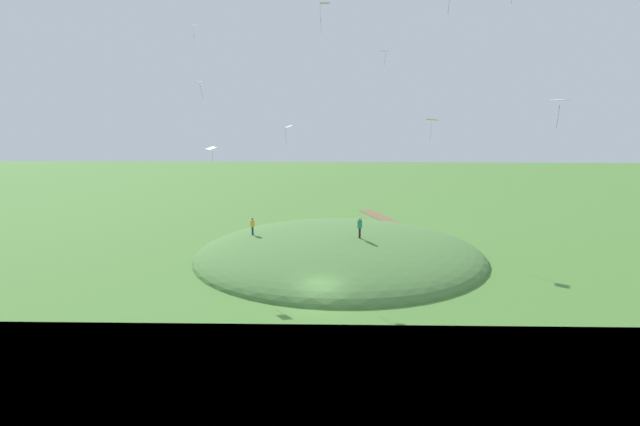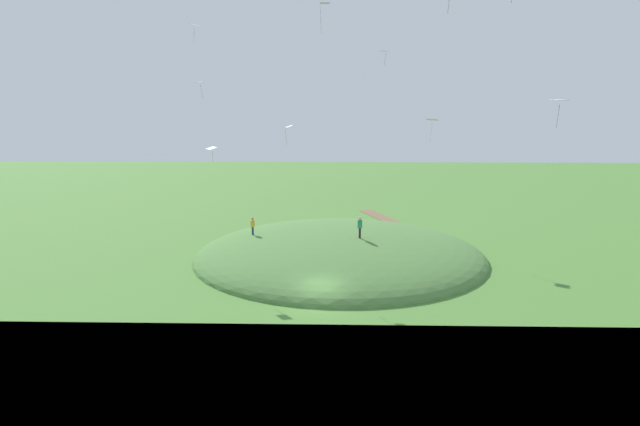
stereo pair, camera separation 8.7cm
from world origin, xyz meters
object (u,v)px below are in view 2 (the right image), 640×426
(person_with_child, at_px, (253,224))
(kite_7, at_px, (324,6))
(kite_4, at_px, (195,26))
(kite_5, at_px, (384,52))
(kite_2, at_px, (559,101))
(kite_10, at_px, (432,121))
(person_walking_path, at_px, (360,225))
(kite_3, at_px, (289,128))
(kite_1, at_px, (212,149))
(kite_9, at_px, (200,83))

(person_with_child, height_order, kite_7, kite_7)
(kite_4, xyz_separation_m, kite_5, (-3.46, -15.84, -2.39))
(kite_2, distance_m, kite_10, 21.43)
(person_walking_path, distance_m, kite_7, 17.52)
(person_walking_path, distance_m, kite_5, 14.05)
(kite_3, bearing_deg, kite_1, 96.12)
(kite_1, xyz_separation_m, kite_4, (5.15, 2.13, 9.91))
(kite_1, distance_m, kite_9, 6.12)
(kite_2, xyz_separation_m, kite_5, (13.86, 8.90, 3.56))
(kite_1, distance_m, kite_10, 20.88)
(kite_9, relative_size, kite_10, 0.63)
(kite_1, relative_size, kite_7, 0.53)
(kite_1, height_order, kite_9, kite_9)
(kite_3, bearing_deg, kite_2, -127.92)
(kite_1, relative_size, kite_10, 0.53)
(kite_2, xyz_separation_m, kite_7, (12.57, 13.68, 6.87))
(kite_7, bearing_deg, kite_4, 66.71)
(kite_1, height_order, kite_7, kite_7)
(person_with_child, bearing_deg, kite_1, 112.74)
(kite_1, xyz_separation_m, kite_9, (3.05, 1.39, 5.12))
(kite_3, height_order, kite_10, kite_10)
(person_walking_path, relative_size, kite_5, 1.59)
(person_with_child, height_order, kite_10, kite_10)
(kite_5, bearing_deg, person_walking_path, 108.09)
(person_walking_path, bearing_deg, kite_7, -92.91)
(person_walking_path, xyz_separation_m, kite_1, (-1.11, 11.95, 6.40))
(kite_4, relative_size, kite_10, 0.69)
(kite_4, bearing_deg, kite_5, -102.33)
(kite_5, bearing_deg, kite_7, 105.19)
(kite_1, relative_size, kite_5, 1.02)
(kite_5, xyz_separation_m, kite_10, (7.12, -5.14, -5.76))
(kite_4, bearing_deg, kite_2, -125.01)
(kite_3, xyz_separation_m, kite_5, (1.03, -7.57, 5.90))
(kite_4, xyz_separation_m, kite_9, (-2.10, -0.74, -4.79))
(kite_7, xyz_separation_m, kite_9, (2.66, 10.32, -5.72))
(person_walking_path, relative_size, kite_4, 1.21)
(kite_2, distance_m, kite_9, 28.45)
(kite_2, relative_size, kite_9, 1.17)
(person_walking_path, bearing_deg, kite_2, 22.39)
(kite_1, bearing_deg, kite_4, 22.44)
(kite_1, height_order, kite_2, kite_2)
(kite_3, distance_m, kite_7, 9.64)
(kite_4, distance_m, kite_5, 16.39)
(kite_7, height_order, kite_9, kite_7)
(kite_3, xyz_separation_m, kite_4, (4.49, 8.26, 8.28))
(kite_7, bearing_deg, kite_9, 75.53)
(kite_1, xyz_separation_m, kite_10, (8.80, -18.85, 1.77))
(kite_5, distance_m, kite_10, 10.50)
(kite_3, relative_size, kite_7, 0.72)
(kite_3, bearing_deg, kite_4, 61.47)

